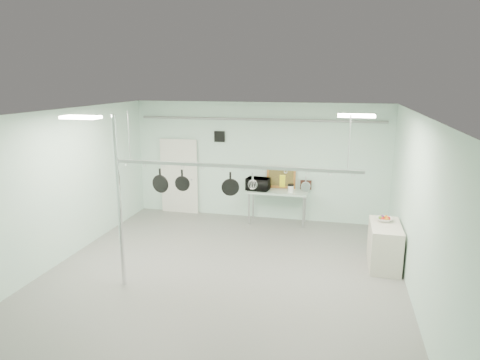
% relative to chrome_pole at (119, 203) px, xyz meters
% --- Properties ---
extents(floor, '(8.00, 8.00, 0.00)m').
position_rel_chrome_pole_xyz_m(floor, '(1.70, 0.60, -1.60)').
color(floor, gray).
rests_on(floor, ground).
extents(ceiling, '(7.00, 8.00, 0.02)m').
position_rel_chrome_pole_xyz_m(ceiling, '(1.70, 0.60, 1.59)').
color(ceiling, silver).
rests_on(ceiling, back_wall).
extents(back_wall, '(7.00, 0.02, 3.20)m').
position_rel_chrome_pole_xyz_m(back_wall, '(1.70, 4.59, 0.00)').
color(back_wall, silver).
rests_on(back_wall, floor).
extents(right_wall, '(0.02, 8.00, 3.20)m').
position_rel_chrome_pole_xyz_m(right_wall, '(5.19, 0.60, 0.00)').
color(right_wall, silver).
rests_on(right_wall, floor).
extents(door, '(1.10, 0.10, 2.20)m').
position_rel_chrome_pole_xyz_m(door, '(-0.60, 4.54, -0.55)').
color(door, silver).
rests_on(door, floor).
extents(wall_vent, '(0.30, 0.04, 0.30)m').
position_rel_chrome_pole_xyz_m(wall_vent, '(0.60, 4.57, 0.65)').
color(wall_vent, black).
rests_on(wall_vent, back_wall).
extents(conduit_pipe, '(6.60, 0.07, 0.07)m').
position_rel_chrome_pole_xyz_m(conduit_pipe, '(1.70, 4.50, 1.15)').
color(conduit_pipe, gray).
rests_on(conduit_pipe, back_wall).
extents(chrome_pole, '(0.08, 0.08, 3.20)m').
position_rel_chrome_pole_xyz_m(chrome_pole, '(0.00, 0.00, 0.00)').
color(chrome_pole, silver).
rests_on(chrome_pole, floor).
extents(prep_table, '(1.60, 0.70, 0.91)m').
position_rel_chrome_pole_xyz_m(prep_table, '(2.30, 4.20, -0.77)').
color(prep_table, silver).
rests_on(prep_table, floor).
extents(side_cabinet, '(0.60, 1.20, 0.90)m').
position_rel_chrome_pole_xyz_m(side_cabinet, '(4.85, 2.00, -1.15)').
color(side_cabinet, beige).
rests_on(side_cabinet, floor).
extents(pot_rack, '(4.80, 0.06, 1.00)m').
position_rel_chrome_pole_xyz_m(pot_rack, '(1.90, 0.90, 0.63)').
color(pot_rack, '#B7B7BC').
rests_on(pot_rack, ceiling).
extents(light_panel_left, '(0.65, 0.30, 0.05)m').
position_rel_chrome_pole_xyz_m(light_panel_left, '(-0.50, -0.20, 1.56)').
color(light_panel_left, white).
rests_on(light_panel_left, ceiling).
extents(light_panel_right, '(0.65, 0.30, 0.05)m').
position_rel_chrome_pole_xyz_m(light_panel_right, '(4.10, 1.20, 1.56)').
color(light_panel_right, white).
rests_on(light_panel_right, ceiling).
extents(microwave, '(0.64, 0.47, 0.33)m').
position_rel_chrome_pole_xyz_m(microwave, '(1.78, 4.14, -0.53)').
color(microwave, black).
rests_on(microwave, prep_table).
extents(coffee_canister, '(0.18, 0.18, 0.18)m').
position_rel_chrome_pole_xyz_m(coffee_canister, '(2.65, 4.10, -0.61)').
color(coffee_canister, white).
rests_on(coffee_canister, prep_table).
extents(painting_large, '(0.78, 0.16, 0.58)m').
position_rel_chrome_pole_xyz_m(painting_large, '(2.34, 4.50, -0.41)').
color(painting_large, '#C47334').
rests_on(painting_large, prep_table).
extents(painting_small, '(0.30, 0.09, 0.25)m').
position_rel_chrome_pole_xyz_m(painting_small, '(3.02, 4.50, -0.57)').
color(painting_small, black).
rests_on(painting_small, prep_table).
extents(fruit_bowl, '(0.35, 0.35, 0.08)m').
position_rel_chrome_pole_xyz_m(fruit_bowl, '(4.83, 2.22, -0.66)').
color(fruit_bowl, white).
rests_on(fruit_bowl, side_cabinet).
extents(skillet_left, '(0.37, 0.12, 0.48)m').
position_rel_chrome_pole_xyz_m(skillet_left, '(0.42, 0.90, 0.24)').
color(skillet_left, black).
rests_on(skillet_left, pot_rack).
extents(skillet_mid, '(0.30, 0.07, 0.43)m').
position_rel_chrome_pole_xyz_m(skillet_mid, '(0.88, 0.90, 0.27)').
color(skillet_mid, black).
rests_on(skillet_mid, pot_rack).
extents(skillet_right, '(0.34, 0.15, 0.44)m').
position_rel_chrome_pole_xyz_m(skillet_right, '(1.85, 0.90, 0.26)').
color(skillet_right, black).
rests_on(skillet_right, pot_rack).
extents(whisk, '(0.23, 0.23, 0.33)m').
position_rel_chrome_pole_xyz_m(whisk, '(2.28, 0.90, 0.32)').
color(whisk, '#B2B2B7').
rests_on(whisk, pot_rack).
extents(grater, '(0.10, 0.06, 0.24)m').
position_rel_chrome_pole_xyz_m(grater, '(2.84, 0.90, 0.36)').
color(grater, yellow).
rests_on(grater, pot_rack).
extents(saucepan, '(0.19, 0.13, 0.29)m').
position_rel_chrome_pole_xyz_m(saucepan, '(3.27, 0.90, 0.34)').
color(saucepan, '#ABABB0').
rests_on(saucepan, pot_rack).
extents(fruit_cluster, '(0.24, 0.24, 0.09)m').
position_rel_chrome_pole_xyz_m(fruit_cluster, '(4.83, 2.22, -0.62)').
color(fruit_cluster, '#B71910').
rests_on(fruit_cluster, fruit_bowl).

